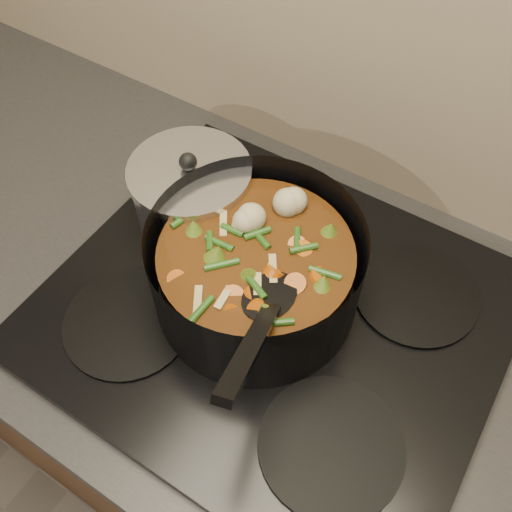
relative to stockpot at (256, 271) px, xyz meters
The scene contains 4 objects.
counter 0.54m from the stockpot, ahead, with size 2.64×0.64×0.91m.
stovetop 0.08m from the stockpot, ahead, with size 0.62×0.54×0.03m.
stockpot is the anchor object (origin of this frame).
saucepan 0.17m from the stockpot, 156.91° to the left, with size 0.18×0.18×0.15m.
Camera 1 is at (0.20, 1.56, 1.63)m, focal length 40.00 mm.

